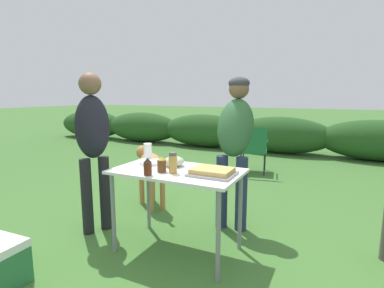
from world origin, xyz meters
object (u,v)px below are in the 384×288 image
standing_person_in_navy_coat (235,135)px  dog (150,166)px  paper_cup_stack (148,152)px  spice_jar (173,163)px  food_tray (212,172)px  bbq_sauce_bottle (148,167)px  folding_table (177,179)px  plate_stack (152,162)px  mixing_bowl (174,161)px  beer_bottle (162,165)px  standing_person_in_olive_jacket (93,138)px  camp_chair_green_behind_table (253,147)px

standing_person_in_navy_coat → dog: 1.21m
paper_cup_stack → spice_jar: (0.47, -0.32, 0.00)m
food_tray → paper_cup_stack: 0.82m
spice_jar → bbq_sauce_bottle: 0.21m
folding_table → plate_stack: 0.35m
mixing_bowl → beer_bottle: beer_bottle is taller
bbq_sauce_bottle → mixing_bowl: bearing=83.9°
spice_jar → standing_person_in_navy_coat: size_ratio=0.11×
food_tray → folding_table: bearing=176.0°
mixing_bowl → dog: mixing_bowl is taller
mixing_bowl → standing_person_in_olive_jacket: size_ratio=0.12×
food_tray → plate_stack: 0.68m
plate_stack → mixing_bowl: (0.24, 0.00, 0.03)m
food_tray → dog: size_ratio=0.49×
food_tray → mixing_bowl: 0.45m
mixing_bowl → standing_person_in_navy_coat: 0.76m
standing_person_in_olive_jacket → camp_chair_green_behind_table: (0.84, 2.93, -0.49)m
folding_table → plate_stack: plate_stack is taller
standing_person_in_olive_jacket → beer_bottle: bearing=-69.5°
spice_jar → camp_chair_green_behind_table: size_ratio=0.21×
food_tray → standing_person_in_olive_jacket: size_ratio=0.23×
standing_person_in_navy_coat → folding_table: bearing=-114.9°
food_tray → bbq_sauce_bottle: bbq_sauce_bottle is taller
dog → camp_chair_green_behind_table: (0.75, 2.09, -0.05)m
bbq_sauce_bottle → standing_person_in_olive_jacket: 0.85m
paper_cup_stack → folding_table: bearing=-25.6°
spice_jar → dog: size_ratio=0.24×
plate_stack → standing_person_in_navy_coat: standing_person_in_navy_coat is taller
standing_person_in_olive_jacket → folding_table: bearing=-61.8°
beer_bottle → standing_person_in_olive_jacket: standing_person_in_olive_jacket is taller
food_tray → camp_chair_green_behind_table: camp_chair_green_behind_table is taller
folding_table → standing_person_in_olive_jacket: standing_person_in_olive_jacket is taller
paper_cup_stack → beer_bottle: size_ratio=1.28×
mixing_bowl → beer_bottle: bearing=-88.3°
bbq_sauce_bottle → beer_bottle: 0.15m
paper_cup_stack → mixing_bowl: bearing=-16.9°
mixing_bowl → bbq_sauce_bottle: (-0.04, -0.36, 0.02)m
standing_person_in_navy_coat → camp_chair_green_behind_table: (-0.36, 2.16, -0.50)m
standing_person_in_navy_coat → standing_person_in_olive_jacket: (-1.20, -0.77, -0.01)m
camp_chair_green_behind_table → beer_bottle: bearing=-100.8°
plate_stack → beer_bottle: size_ratio=1.78×
food_tray → plate_stack: bearing=169.4°
standing_person_in_olive_jacket → dog: (0.09, 0.84, -0.45)m
paper_cup_stack → dog: (-0.39, 0.61, -0.31)m
food_tray → plate_stack: food_tray is taller
mixing_bowl → standing_person_in_olive_jacket: standing_person_in_olive_jacket is taller
dog → camp_chair_green_behind_table: size_ratio=0.88×
bbq_sauce_bottle → beer_bottle: bearing=72.0°
plate_stack → dog: size_ratio=0.32×
food_tray → mixing_bowl: size_ratio=1.95×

